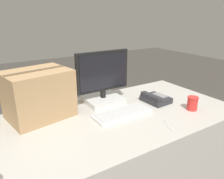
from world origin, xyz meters
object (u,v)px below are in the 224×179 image
monitor (103,83)px  cardboard_box (39,94)px  desk_phone (155,99)px  spoon (166,124)px  keyboard (122,113)px  paper_cup_right (192,103)px

monitor → cardboard_box: monitor is taller
desk_phone → spoon: (-0.20, -0.32, -0.03)m
monitor → cardboard_box: size_ratio=0.97×
keyboard → cardboard_box: 0.59m
monitor → spoon: (0.16, -0.54, -0.16)m
desk_phone → cardboard_box: 0.90m
paper_cup_right → spoon: 0.33m
monitor → keyboard: 0.32m
desk_phone → keyboard: bearing=-173.9°
keyboard → cardboard_box: cardboard_box is taller
paper_cup_right → cardboard_box: 1.10m
keyboard → paper_cup_right: paper_cup_right is taller
paper_cup_right → spoon: size_ratio=0.71×
paper_cup_right → cardboard_box: cardboard_box is taller
monitor → keyboard: (-0.01, -0.28, -0.15)m
keyboard → spoon: bearing=-57.2°
keyboard → desk_phone: size_ratio=1.95×
keyboard → paper_cup_right: (0.49, -0.20, 0.04)m
monitor → paper_cup_right: (0.49, -0.48, -0.11)m
spoon → keyboard: bearing=58.9°
monitor → keyboard: bearing=-91.5°
monitor → spoon: size_ratio=3.08×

